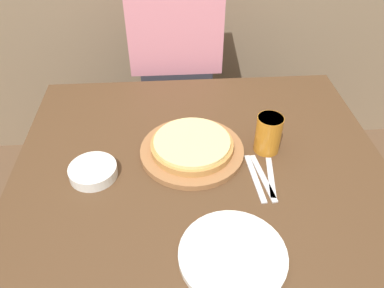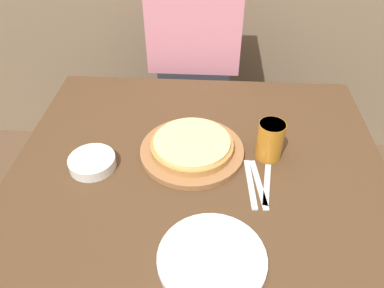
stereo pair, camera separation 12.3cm
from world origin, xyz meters
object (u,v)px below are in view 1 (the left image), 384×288
Objects in this scene: spoon at (271,177)px; pizza_on_board at (192,148)px; dinner_knife at (263,178)px; beer_glass at (269,133)px; diner_person at (177,82)px; side_bowl at (93,171)px; fork at (255,178)px; dinner_plate at (233,255)px.

pizza_on_board is at bearing 150.80° from spoon.
beer_glass is at bearing 73.84° from dinner_knife.
spoon is 0.85m from diner_person.
side_bowl reaches higher than dinner_knife.
beer_glass is 0.88× the size of side_bowl.
beer_glass is 0.17m from fork.
dinner_plate is at bearing -116.73° from dinner_knife.
diner_person reaches higher than side_bowl.
beer_glass is 0.45m from dinner_plate.
dinner_plate is 1.85× the size of side_bowl.
spoon is (0.24, -0.13, -0.02)m from pizza_on_board.
fork is 0.83m from diner_person.
fork is (0.50, -0.05, -0.02)m from side_bowl.
fork is 0.05m from spoon.
dinner_plate reaches higher than fork.
fork and dinner_knife have the same top height.
dinner_knife is at bearing -72.99° from diner_person.
diner_person is at bearing 108.64° from spoon.
dinner_plate is at bearing -112.40° from fork.
beer_glass is 0.47× the size of dinner_plate.
dinner_knife is at bearing -31.99° from pizza_on_board.
dinner_knife is 0.02m from spoon.
side_bowl is at bearing 174.75° from dinner_knife.
diner_person reaches higher than dinner_knife.
side_bowl is at bearing 140.49° from dinner_plate.
side_bowl is 0.81m from diner_person.
dinner_knife is at bearing 180.00° from spoon.
side_bowl is 0.85× the size of spoon.
side_bowl is at bearing -110.91° from diner_person.
diner_person is (-0.22, 0.80, -0.12)m from fork.
beer_glass is 0.15m from spoon.
side_bowl is at bearing -171.19° from beer_glass.
dinner_plate is at bearing -113.38° from beer_glass.
pizza_on_board is 0.25m from dinner_knife.
dinner_plate reaches higher than spoon.
side_bowl is 0.72× the size of dinner_knife.
fork is (0.11, 0.27, -0.01)m from dinner_plate.
fork is (-0.06, -0.14, -0.07)m from beer_glass.
side_bowl is at bearing -165.01° from pizza_on_board.
side_bowl is 0.53m from dinner_knife.
diner_person reaches higher than fork.
spoon is (0.55, -0.05, -0.02)m from side_bowl.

